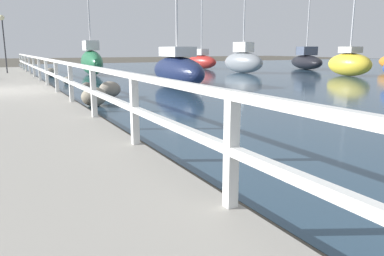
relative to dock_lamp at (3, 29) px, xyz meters
name	(u,v)px	position (x,y,z in m)	size (l,w,h in m)	color
railing	(51,69)	(1.09, -10.15, -1.75)	(0.10, 32.50, 1.02)	white
boulder_mid_strip	(51,72)	(2.28, -0.49, -2.44)	(0.71, 0.64, 0.54)	gray
boulder_downstream	(68,80)	(2.36, -5.61, -2.54)	(0.47, 0.42, 0.35)	gray
boulder_water_edge	(110,89)	(2.78, -11.39, -2.44)	(0.73, 0.66, 0.55)	gray
boulder_upstream	(94,97)	(1.83, -13.14, -2.44)	(0.73, 0.65, 0.54)	gray
boulder_far_strip	(87,86)	(2.60, -8.60, -2.56)	(0.41, 0.37, 0.31)	#666056
dock_lamp	(3,29)	(0.00, 0.00, 0.00)	(0.29, 0.29, 3.19)	#2D2D33
sailboat_green	(91,61)	(4.85, 0.27, -1.83)	(1.55, 5.29, 7.78)	#236B42
sailboat_navy	(177,70)	(6.35, -9.20, -1.97)	(1.76, 5.07, 5.22)	#192347
sailboat_yellow	(349,63)	(18.44, -8.03, -1.95)	(1.45, 3.05, 5.78)	gold
sailboat_red	(201,61)	(14.61, 3.50, -2.05)	(1.81, 3.51, 7.08)	red
sailboat_black	(306,61)	(21.78, -1.00, -2.02)	(3.70, 5.71, 6.10)	black
sailboat_gray	(243,61)	(14.49, -2.58, -1.87)	(1.73, 3.62, 7.37)	gray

